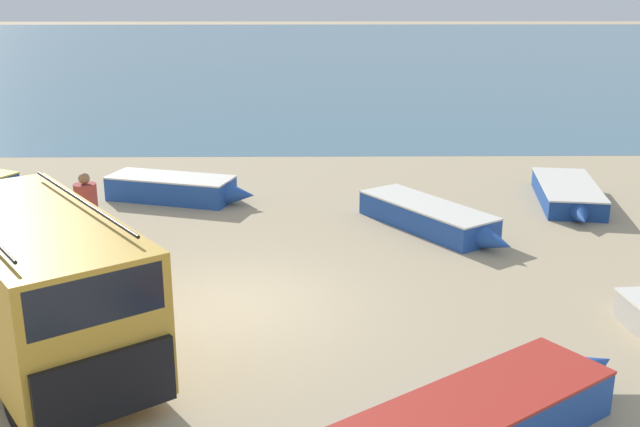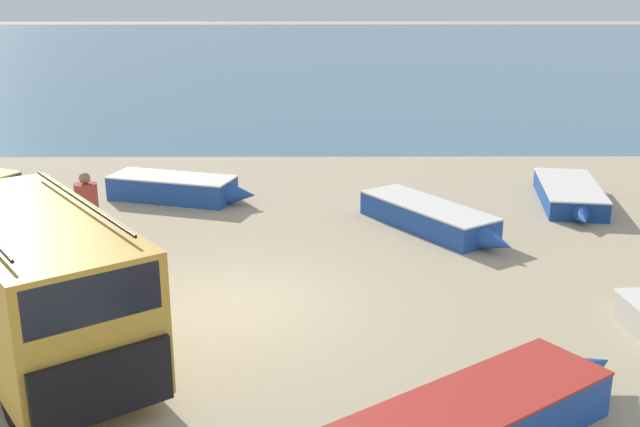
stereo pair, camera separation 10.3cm
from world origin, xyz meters
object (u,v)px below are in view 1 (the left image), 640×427
at_px(parked_van, 39,284).
at_px(fishing_rowboat_1, 431,217).
at_px(fishing_rowboat_2, 490,415).
at_px(fishing_rowboat_5, 177,189).
at_px(fisherman_1, 87,206).
at_px(fishing_rowboat_3, 568,194).

height_order(parked_van, fishing_rowboat_1, parked_van).
distance_m(fishing_rowboat_2, fishing_rowboat_5, 12.43).
xyz_separation_m(fishing_rowboat_2, fisherman_1, (-6.98, 6.84, 0.75)).
distance_m(fishing_rowboat_1, fishing_rowboat_5, 6.89).
height_order(fishing_rowboat_5, fisherman_1, fisherman_1).
distance_m(fishing_rowboat_2, fisherman_1, 9.80).
distance_m(fishing_rowboat_1, fishing_rowboat_3, 4.45).
bearing_deg(fishing_rowboat_2, fishing_rowboat_5, 82.79).
bearing_deg(fishing_rowboat_3, fishing_rowboat_2, -13.85).
xyz_separation_m(parked_van, fisherman_1, (-0.64, 4.69, -0.20)).
relative_size(fishing_rowboat_1, fishing_rowboat_3, 0.97).
relative_size(fishing_rowboat_1, fishing_rowboat_2, 0.94).
relative_size(parked_van, fishing_rowboat_2, 1.21).
relative_size(parked_van, fishing_rowboat_3, 1.24).
relative_size(fishing_rowboat_1, fishing_rowboat_5, 1.01).
height_order(parked_van, fishing_rowboat_5, parked_van).
distance_m(fishing_rowboat_3, fishing_rowboat_5, 10.35).
bearing_deg(fishing_rowboat_1, fisherman_1, -112.15).
xyz_separation_m(fishing_rowboat_2, fishing_rowboat_5, (-5.84, 10.97, -0.01)).
bearing_deg(fishing_rowboat_2, parked_van, 126.11).
xyz_separation_m(fishing_rowboat_3, fishing_rowboat_5, (-10.33, 0.46, 0.06)).
bearing_deg(fisherman_1, fishing_rowboat_5, -118.40).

